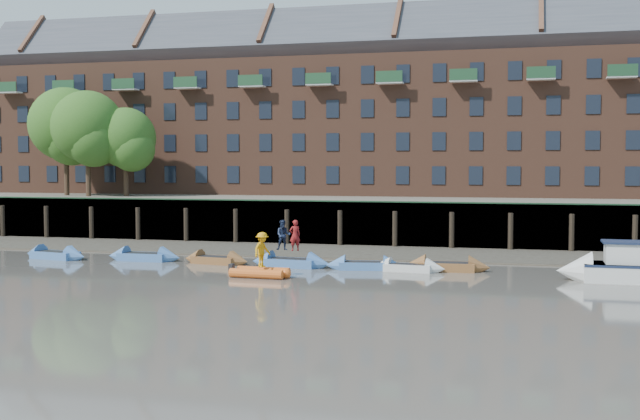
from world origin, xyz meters
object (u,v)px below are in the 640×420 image
(rowboat_6, at_px, (447,267))
(rowboat_1, at_px, (144,257))
(motor_launch, at_px, (614,268))
(person_rib_crew, at_px, (262,250))
(rowboat_5, at_px, (408,268))
(person_rower_b, at_px, (283,235))
(rowboat_3, at_px, (291,263))
(person_rower_a, at_px, (295,235))
(rowboat_0, at_px, (55,255))
(rowboat_4, at_px, (364,265))
(rib_tender, at_px, (262,273))
(rowboat_2, at_px, (216,260))

(rowboat_6, bearing_deg, rowboat_1, 177.21)
(motor_launch, distance_m, person_rib_crew, 18.08)
(person_rib_crew, bearing_deg, rowboat_5, -40.82)
(person_rower_b, xyz_separation_m, person_rib_crew, (0.20, -4.49, -0.38))
(rowboat_6, height_order, person_rib_crew, person_rib_crew)
(rowboat_3, xyz_separation_m, person_rower_a, (0.26, 0.01, 1.59))
(rowboat_0, height_order, motor_launch, motor_launch)
(person_rower_a, bearing_deg, person_rower_b, -48.06)
(person_rower_a, bearing_deg, rowboat_4, 145.15)
(rowboat_5, height_order, motor_launch, motor_launch)
(rowboat_3, distance_m, rowboat_6, 8.96)
(person_rower_b, bearing_deg, rib_tender, -102.58)
(rowboat_1, height_order, rowboat_6, rowboat_6)
(rowboat_0, xyz_separation_m, rib_tender, (15.19, -4.47, 0.00))
(rowboat_4, relative_size, rowboat_6, 0.93)
(rowboat_0, height_order, rowboat_4, rowboat_0)
(rowboat_4, xyz_separation_m, person_rib_crew, (-4.64, -4.27, 1.22))
(person_rower_a, bearing_deg, rib_tender, 48.86)
(rowboat_6, bearing_deg, motor_launch, -15.00)
(rowboat_1, bearing_deg, rowboat_4, -2.80)
(rowboat_0, bearing_deg, rowboat_3, 10.52)
(rowboat_5, bearing_deg, person_rower_b, -177.87)
(person_rower_b, relative_size, person_rib_crew, 0.95)
(rowboat_3, xyz_separation_m, rowboat_5, (6.90, -0.21, -0.04))
(rowboat_4, bearing_deg, person_rower_a, 170.85)
(rowboat_1, distance_m, person_rib_crew, 10.61)
(rowboat_2, relative_size, motor_launch, 0.70)
(rowboat_6, bearing_deg, rowboat_2, 178.34)
(rowboat_3, bearing_deg, rowboat_0, -174.78)
(rowboat_2, bearing_deg, rowboat_4, 7.54)
(rowboat_4, distance_m, rib_tender, 6.35)
(rowboat_0, xyz_separation_m, person_rower_a, (15.72, -0.07, 1.60))
(rowboat_5, height_order, rib_tender, rowboat_5)
(rowboat_0, bearing_deg, person_rower_b, 11.25)
(rowboat_0, height_order, rowboat_6, rowboat_6)
(person_rib_crew, bearing_deg, person_rower_b, 22.12)
(rowboat_0, distance_m, person_rower_a, 15.80)
(person_rower_a, height_order, person_rib_crew, person_rower_a)
(rowboat_5, bearing_deg, rowboat_0, -175.48)
(rowboat_5, relative_size, motor_launch, 0.65)
(rowboat_1, relative_size, rowboat_2, 1.06)
(rowboat_5, distance_m, rowboat_6, 2.16)
(rowboat_5, xyz_separation_m, rib_tender, (-7.16, -4.18, 0.03))
(rib_tender, bearing_deg, motor_launch, 12.88)
(rib_tender, distance_m, person_rib_crew, 1.21)
(rowboat_0, distance_m, person_rower_b, 15.05)
(rowboat_2, distance_m, rib_tender, 6.50)
(rowboat_3, relative_size, rowboat_5, 1.18)
(rowboat_0, relative_size, rowboat_3, 0.98)
(rowboat_5, height_order, rowboat_6, rowboat_6)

